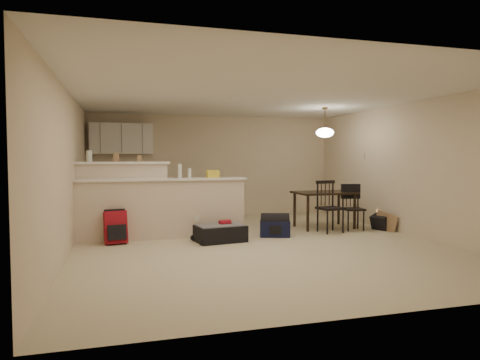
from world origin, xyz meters
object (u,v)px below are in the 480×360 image
object	(u,v)px
dining_chair_near	(330,207)
dining_chair_far	(353,208)
red_backpack	(116,228)
black_daypack	(381,222)
pendant_lamp	(325,132)
dining_table	(324,196)
suitcase	(220,233)
navy_duffel	(275,229)

from	to	relation	value
dining_chair_near	dining_chair_far	xyz separation A→B (m)	(0.58, 0.13, -0.05)
red_backpack	black_daypack	xyz separation A→B (m)	(5.17, 0.00, -0.12)
red_backpack	black_daypack	bearing A→B (deg)	-9.31
pendant_lamp	red_backpack	size ratio (longest dim) A/B	1.13
dining_table	dining_chair_far	distance (m)	0.64
red_backpack	dining_chair_near	bearing A→B (deg)	-9.12
red_backpack	black_daypack	distance (m)	5.17
dining_chair_far	red_backpack	xyz separation A→B (m)	(-4.62, -0.14, -0.18)
dining_table	suitcase	distance (m)	2.62
pendant_lamp	dining_chair_far	world-z (taller)	pendant_lamp
red_backpack	navy_duffel	distance (m)	2.84
navy_duffel	black_daypack	size ratio (longest dim) A/B	1.58
pendant_lamp	red_backpack	xyz separation A→B (m)	(-4.18, -0.56, -1.71)
red_backpack	pendant_lamp	bearing A→B (deg)	-1.71
suitcase	red_backpack	size ratio (longest dim) A/B	1.52
pendant_lamp	suitcase	bearing A→B (deg)	-160.52
dining_chair_near	suitcase	size ratio (longest dim) A/B	1.21
pendant_lamp	dining_chair_near	xyz separation A→B (m)	(-0.14, -0.54, -1.48)
dining_chair_far	suitcase	xyz separation A→B (m)	(-2.86, -0.44, -0.31)
dining_chair_near	red_backpack	bearing A→B (deg)	173.13
dining_chair_near	navy_duffel	xyz separation A→B (m)	(-1.20, -0.13, -0.36)
dining_table	black_daypack	distance (m)	1.25
pendant_lamp	navy_duffel	size ratio (longest dim) A/B	1.13
pendant_lamp	dining_table	bearing A→B (deg)	90.00
dining_table	dining_chair_near	bearing A→B (deg)	-105.31
pendant_lamp	suitcase	xyz separation A→B (m)	(-2.42, -0.85, -1.85)
navy_duffel	dining_table	bearing A→B (deg)	43.68
dining_table	dining_chair_near	distance (m)	0.58
dining_table	red_backpack	world-z (taller)	dining_table
dining_chair_near	red_backpack	size ratio (longest dim) A/B	1.84
dining_chair_far	dining_table	bearing A→B (deg)	145.96
dining_chair_far	black_daypack	bearing A→B (deg)	-5.33
dining_chair_far	suitcase	size ratio (longest dim) A/B	1.08
red_backpack	black_daypack	size ratio (longest dim) A/B	1.59
red_backpack	navy_duffel	world-z (taller)	red_backpack
dining_chair_near	dining_chair_far	distance (m)	0.60
suitcase	red_backpack	distance (m)	1.79
dining_chair_far	black_daypack	size ratio (longest dim) A/B	2.61
dining_table	black_daypack	size ratio (longest dim) A/B	3.53
pendant_lamp	dining_chair_far	bearing A→B (deg)	-43.17
pendant_lamp	navy_duffel	distance (m)	2.37
dining_chair_far	suitcase	bearing A→B (deg)	-162.08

